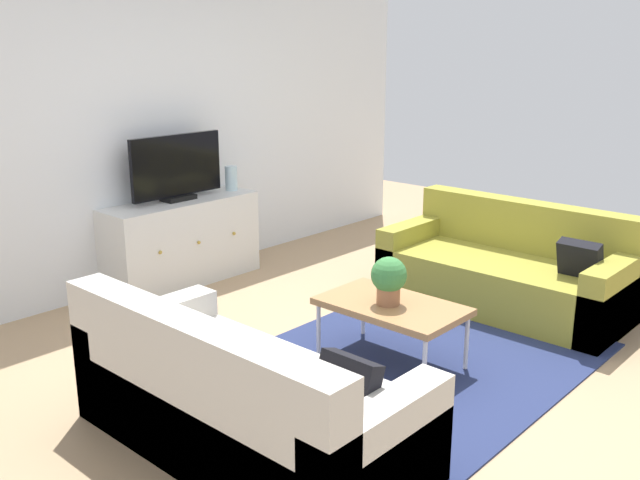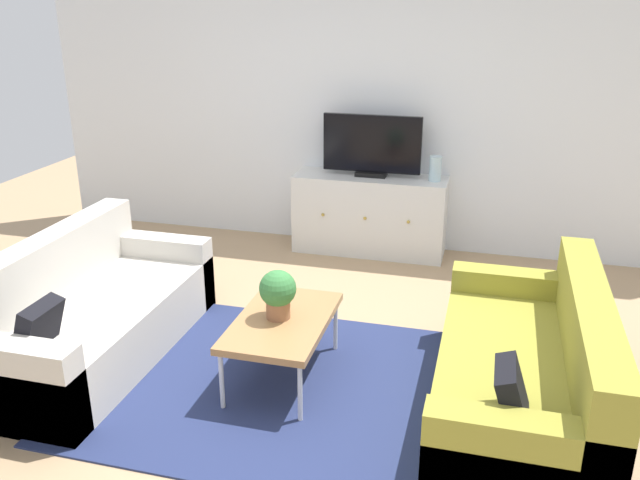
% 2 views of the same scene
% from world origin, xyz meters
% --- Properties ---
extents(ground_plane, '(10.00, 10.00, 0.00)m').
position_xyz_m(ground_plane, '(0.00, 0.00, 0.00)').
color(ground_plane, tan).
extents(wall_back, '(6.40, 0.12, 2.70)m').
position_xyz_m(wall_back, '(0.00, 2.55, 1.35)').
color(wall_back, white).
rests_on(wall_back, ground_plane).
extents(area_rug, '(2.50, 1.90, 0.01)m').
position_xyz_m(area_rug, '(0.00, -0.15, 0.01)').
color(area_rug, navy).
rests_on(area_rug, ground_plane).
extents(couch_left_side, '(0.88, 1.87, 0.80)m').
position_xyz_m(couch_left_side, '(-1.44, -0.10, 0.27)').
color(couch_left_side, beige).
rests_on(couch_left_side, ground_plane).
extents(couch_right_side, '(0.88, 1.87, 0.80)m').
position_xyz_m(couch_right_side, '(1.44, -0.10, 0.27)').
color(couch_right_side, olive).
rests_on(couch_right_side, ground_plane).
extents(coffee_table, '(0.56, 0.92, 0.42)m').
position_xyz_m(coffee_table, '(-0.06, -0.05, 0.39)').
color(coffee_table, '#A37547').
rests_on(coffee_table, ground_plane).
extents(potted_plant, '(0.23, 0.23, 0.31)m').
position_xyz_m(potted_plant, '(-0.09, -0.04, 0.59)').
color(potted_plant, '#936042').
rests_on(potted_plant, coffee_table).
extents(tv_console, '(1.40, 0.47, 0.73)m').
position_xyz_m(tv_console, '(0.04, 2.27, 0.37)').
color(tv_console, silver).
rests_on(tv_console, ground_plane).
extents(flat_screen_tv, '(0.89, 0.16, 0.56)m').
position_xyz_m(flat_screen_tv, '(0.04, 2.29, 1.01)').
color(flat_screen_tv, black).
rests_on(flat_screen_tv, tv_console).
extents(glass_vase, '(0.11, 0.11, 0.22)m').
position_xyz_m(glass_vase, '(0.62, 2.27, 0.84)').
color(glass_vase, silver).
rests_on(glass_vase, tv_console).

